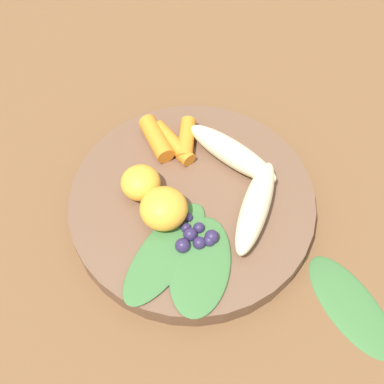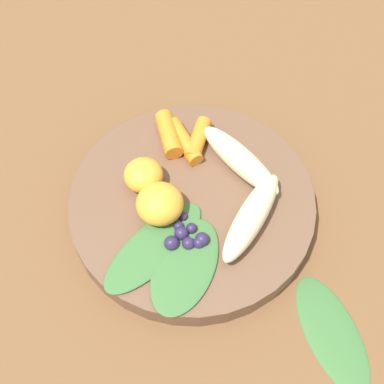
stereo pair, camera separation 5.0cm
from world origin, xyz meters
The scene contains 13 objects.
ground_plane centered at (0.00, 0.00, 0.00)m, with size 2.40×2.40×0.00m, color brown.
bowl centered at (0.00, 0.00, 0.01)m, with size 0.26×0.26×0.03m, color brown.
banana_peeled_left centered at (-0.04, -0.05, 0.04)m, with size 0.11×0.03×0.03m, color beige.
banana_peeled_right centered at (-0.07, 0.01, 0.04)m, with size 0.11×0.03×0.03m, color beige.
orange_segment_near centered at (0.02, 0.03, 0.04)m, with size 0.05×0.05×0.04m, color #F4A833.
orange_segment_far centered at (0.05, 0.00, 0.04)m, with size 0.04×0.04×0.03m, color #F4A833.
carrot_front centered at (0.02, -0.07, 0.03)m, with size 0.02×0.02×0.05m, color orange.
carrot_mid_left centered at (0.03, -0.06, 0.03)m, with size 0.02×0.02×0.06m, color orange.
carrot_mid_right centered at (0.05, -0.06, 0.04)m, with size 0.02×0.02×0.06m, color orange.
blueberry_pile centered at (-0.01, 0.05, 0.03)m, with size 0.04×0.05×0.01m.
kale_leaf_left centered at (0.02, 0.07, 0.03)m, with size 0.13×0.05×0.01m, color #3D7038.
kale_leaf_right centered at (-0.02, 0.08, 0.03)m, with size 0.11×0.06×0.01m, color #3D7038.
kale_leaf_stray centered at (-0.17, 0.08, 0.00)m, with size 0.12×0.05×0.01m, color #3D7038.
Camera 1 is at (-0.04, 0.27, 0.46)m, focal length 46.21 mm.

